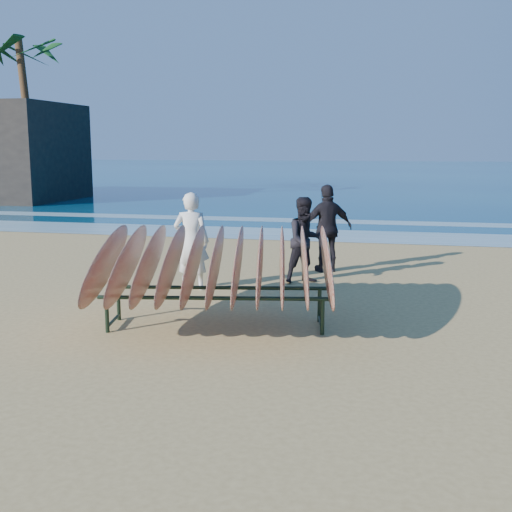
% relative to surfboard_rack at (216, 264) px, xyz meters
% --- Properties ---
extents(ground, '(120.00, 120.00, 0.00)m').
position_rel_surfboard_rack_xyz_m(ground, '(0.46, -0.25, -0.92)').
color(ground, tan).
rests_on(ground, ground).
extents(ocean, '(160.00, 160.00, 0.00)m').
position_rel_surfboard_rack_xyz_m(ocean, '(0.46, 54.75, -0.91)').
color(ocean, navy).
rests_on(ocean, ground).
extents(foam_near, '(160.00, 160.00, 0.00)m').
position_rel_surfboard_rack_xyz_m(foam_near, '(0.46, 9.75, -0.91)').
color(foam_near, white).
rests_on(foam_near, ground).
extents(foam_far, '(160.00, 160.00, 0.00)m').
position_rel_surfboard_rack_xyz_m(foam_far, '(0.46, 13.25, -0.91)').
color(foam_far, white).
rests_on(foam_far, ground).
extents(surfboard_rack, '(3.62, 3.33, 1.50)m').
position_rel_surfboard_rack_xyz_m(surfboard_rack, '(0.00, 0.00, 0.00)').
color(surfboard_rack, black).
rests_on(surfboard_rack, ground).
extents(person_white, '(0.68, 0.48, 1.74)m').
position_rel_surfboard_rack_xyz_m(person_white, '(-1.10, 2.27, -0.05)').
color(person_white, white).
rests_on(person_white, ground).
extents(person_dark_a, '(0.99, 0.95, 1.61)m').
position_rel_surfboard_rack_xyz_m(person_dark_a, '(0.81, 3.25, -0.11)').
color(person_dark_a, black).
rests_on(person_dark_a, ground).
extents(person_dark_b, '(1.13, 0.86, 1.78)m').
position_rel_surfboard_rack_xyz_m(person_dark_b, '(1.09, 4.43, -0.03)').
color(person_dark_b, black).
rests_on(person_dark_b, ground).
extents(palm_mid, '(5.20, 5.20, 7.68)m').
position_rel_surfboard_rack_xyz_m(palm_mid, '(-15.03, 19.86, 5.90)').
color(palm_mid, brown).
rests_on(palm_mid, ground).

